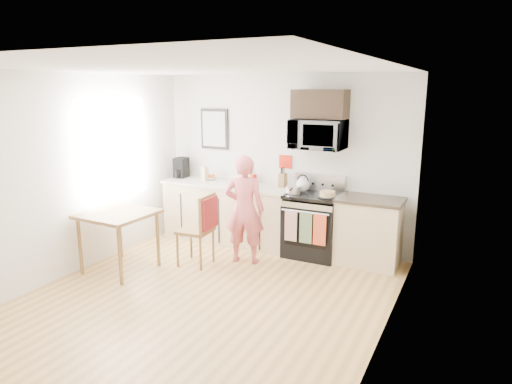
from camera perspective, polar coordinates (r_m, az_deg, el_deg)
The scene contains 28 objects.
floor at distance 5.45m, azimuth -6.68°, elevation -13.34°, with size 4.60×4.60×0.00m, color #A77940.
back_wall at distance 7.01m, azimuth 3.37°, elevation 3.83°, with size 4.00×0.04×2.60m, color beige.
front_wall at distance 3.42m, azimuth -28.97°, elevation -7.51°, with size 4.00×0.04×2.60m, color beige.
left_wall at distance 6.32m, azimuth -22.37°, elevation 1.90°, with size 0.04×4.60×2.60m, color beige.
right_wall at distance 4.27m, azimuth 15.95°, elevation -2.52°, with size 0.04×4.60×2.60m, color beige.
ceiling at distance 4.90m, azimuth -7.50°, elevation 15.14°, with size 4.00×4.60×0.04m, color white.
window at distance 6.81m, azimuth -17.30°, elevation 5.13°, with size 0.06×1.40×1.50m.
cabinet_left at distance 7.28m, azimuth -3.46°, elevation -2.68°, with size 2.10×0.60×0.90m, color tan.
countertop_left at distance 7.17m, azimuth -3.51°, elevation 0.94°, with size 2.14×0.64×0.04m, color silver.
cabinet_right at distance 6.50m, azimuth 13.91°, elevation -4.96°, with size 0.84×0.60×0.90m, color tan.
countertop_right at distance 6.37m, azimuth 14.13°, elevation -0.93°, with size 0.88×0.64×0.04m, color black.
range at distance 6.69m, azimuth 7.15°, elevation -4.29°, with size 0.76×0.70×1.16m.
microwave at distance 6.52m, azimuth 7.78°, elevation 7.14°, with size 0.76×0.51×0.42m, color silver.
upper_cabinet at distance 6.54m, azimuth 8.02°, elevation 10.84°, with size 0.76×0.35×0.40m, color black.
wall_art at distance 7.48m, azimuth -5.21°, elevation 7.85°, with size 0.50×0.04×0.65m.
wall_trivet at distance 6.98m, azimuth 3.70°, elevation 3.79°, with size 0.20×0.02×0.20m, color #B01E0F.
person at distance 6.29m, azimuth -1.47°, elevation -2.19°, with size 0.56×0.36×1.52m, color #C33537.
dining_table at distance 6.29m, azimuth -16.85°, elevation -3.27°, with size 0.86×0.86×0.80m.
chair at distance 6.22m, azimuth -6.52°, elevation -3.56°, with size 0.50×0.45×1.00m.
knife_block at distance 6.89m, azimuth 3.38°, elevation 1.51°, with size 0.09×0.13×0.21m, color brown.
utensil_crock at distance 7.14m, azimuth -0.33°, elevation 2.17°, with size 0.11×0.11×0.33m.
fruit_bowl at distance 7.45m, azimuth -5.66°, elevation 1.82°, with size 0.24×0.24×0.09m.
milk_carton at distance 7.36m, azimuth -6.40°, elevation 2.26°, with size 0.09×0.09×0.22m, color tan.
coffee_maker at distance 7.69m, azimuth -9.38°, elevation 2.95°, with size 0.20×0.29×0.33m.
bread_bag at distance 6.87m, azimuth -1.11°, elevation 1.08°, with size 0.30×0.14×0.11m, color tan.
cake at distance 6.37m, azimuth 8.93°, elevation -0.28°, with size 0.26×0.26×0.09m.
kettle at distance 6.67m, azimuth 5.86°, elevation 1.00°, with size 0.20×0.20×0.25m.
pot at distance 6.54m, azimuth 4.66°, elevation 0.31°, with size 0.22×0.36×0.11m.
Camera 1 is at (2.72, -4.07, 2.40)m, focal length 32.00 mm.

